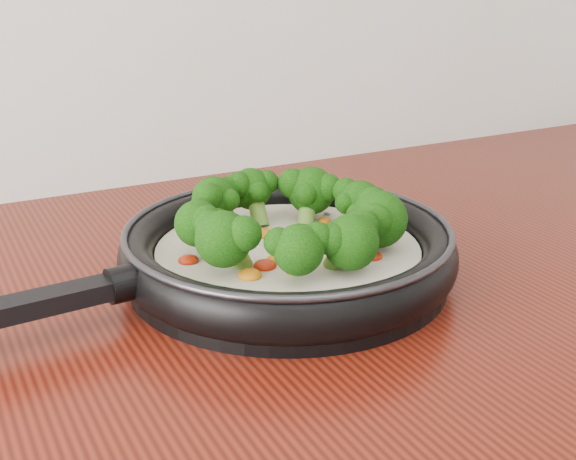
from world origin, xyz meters
TOP-DOWN VIEW (x-y plane):
  - skillet at (-0.04, 1.12)m, footprint 0.51×0.34m

SIDE VIEW (x-z plane):
  - skillet at x=-0.04m, z-range 0.89..0.98m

